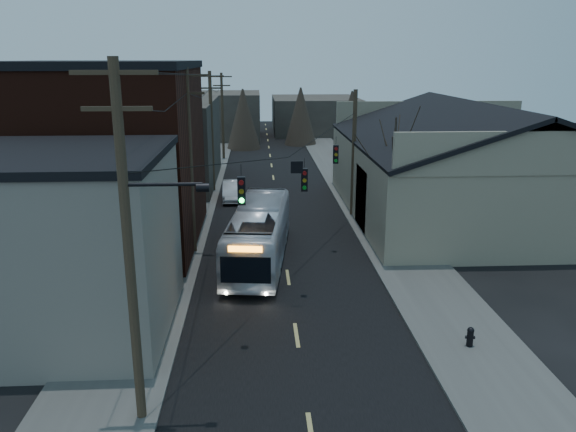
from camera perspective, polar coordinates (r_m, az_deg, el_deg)
name	(u,v)px	position (r m, az deg, el deg)	size (l,w,h in m)	color
road_surface	(276,199)	(43.09, -1.18, 1.73)	(9.00, 110.00, 0.02)	black
sidewalk_left	(191,200)	(43.35, -9.80, 1.66)	(4.00, 110.00, 0.12)	#474744
sidewalk_right	(360,197)	(43.78, 7.36, 1.90)	(4.00, 110.00, 0.12)	#474744
building_clapboard	(61,246)	(23.18, -22.10, -2.89)	(8.00, 8.00, 7.00)	gray
building_brick	(105,158)	(33.36, -18.10, 5.58)	(10.00, 12.00, 10.00)	black
building_left_far	(161,143)	(48.95, -12.74, 7.21)	(9.00, 14.00, 7.00)	#37302C
warehouse	(469,176)	(40.26, 17.93, 3.89)	(16.16, 20.60, 7.73)	gray
building_far_left	(223,115)	(77.28, -6.66, 10.12)	(10.00, 12.00, 6.00)	#37302C
building_far_right	(315,115)	(82.60, 2.74, 10.22)	(12.00, 14.00, 5.00)	#37302C
bare_tree	(393,179)	(33.46, 10.62, 3.68)	(0.40, 0.40, 7.20)	black
utility_lines	(231,147)	(36.38, -5.84, 6.99)	(11.24, 45.28, 10.50)	#382B1E
bus	(259,234)	(29.60, -2.96, -1.81)	(2.56, 10.94, 3.05)	silver
parked_car	(233,191)	(42.92, -5.63, 2.58)	(1.53, 4.39, 1.44)	#B8BBC0
fire_hydrant	(470,336)	(22.29, 18.03, -11.51)	(0.36, 0.26, 0.76)	black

